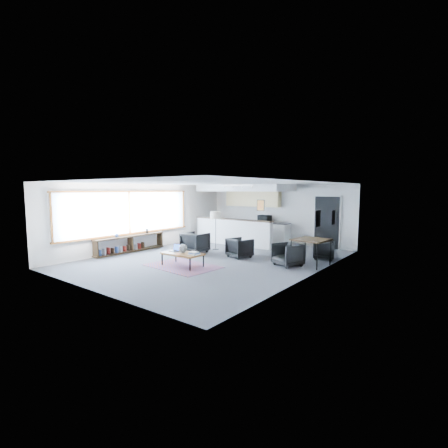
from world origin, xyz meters
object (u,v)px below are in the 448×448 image
Objects in this scene: laptop at (176,249)px; coffee_table at (182,254)px; armchair_left at (195,242)px; dining_table at (311,241)px; floor_lamp at (216,217)px; microwave at (265,218)px; ceramic_pot at (183,248)px; armchair_right at (240,247)px; book_stack at (194,253)px; dining_chair_near at (288,255)px; dining_chair_far at (324,251)px.

coffee_table is at bearing -7.26° from laptop.
dining_table is at bearing -172.71° from armchair_left.
microwave is (0.62, 2.73, -0.20)m from floor_lamp.
dining_table is (3.48, 2.48, 0.28)m from laptop.
ceramic_pot is 2.17m from armchair_left.
ceramic_pot is 0.49× the size of microwave.
armchair_right is (1.80, 0.34, -0.05)m from armchair_left.
book_stack is at bearing 101.97° from armchair_right.
floor_lamp reaches higher than book_stack.
dining_chair_near is (2.55, 2.03, -0.23)m from ceramic_pot.
armchair_left is at bearing 121.89° from coffee_table.
microwave is (-3.46, 3.03, 0.36)m from dining_table.
laptop is 0.87m from book_stack.
dining_chair_near is at bearing 44.95° from book_stack.
book_stack is 0.28× the size of dining_table.
book_stack is 2.92m from dining_chair_near.
microwave reaches higher than book_stack.
armchair_left is at bearing -100.18° from floor_lamp.
armchair_right is at bearing -160.48° from dining_chair_near.
ceramic_pot is at bearing -82.79° from microwave.
coffee_table is 4.23× the size of book_stack.
armchair_left is 1.54× the size of microwave.
floor_lamp is at bearing -102.26° from armchair_left.
armchair_right is 1.92m from dining_chair_near.
book_stack is 0.20× the size of floor_lamp.
dining_table is at bearing -4.23° from floor_lamp.
armchair_right is (0.63, 2.20, -0.01)m from coffee_table.
coffee_table is 3.17m from floor_lamp.
laptop is 0.38m from ceramic_pot.
dining_chair_far is at bearing 49.78° from coffee_table.
dining_table is (2.61, 2.55, 0.30)m from book_stack.
floor_lamp is at bearing -99.34° from microwave.
dining_chair_near is (1.91, -0.13, -0.05)m from armchair_right.
dining_table is at bearing -155.80° from armchair_right.
dining_chair_near is 4.64m from microwave.
floor_lamp reaches higher than armchair_left.
ceramic_pot is at bearing -117.94° from dining_chair_near.
dining_table reaches higher than armchair_right.
ceramic_pot is 0.36× the size of armchair_right.
dining_chair_near is at bearing 38.71° from coffee_table.
floor_lamp is at bearing 175.77° from dining_table.
laptop is 5.03m from dining_chair_far.
dining_chair_near is 1.73m from dining_chair_far.
laptop is 2.97m from floor_lamp.
dining_chair_near reaches higher than laptop.
dining_chair_near is at bearing -138.06° from dining_table.
armchair_left reaches higher than dining_chair_far.
coffee_table is 1.52× the size of armchair_left.
dining_chair_far is at bearing -158.64° from armchair_left.
armchair_left is 1.46× the size of dining_chair_far.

